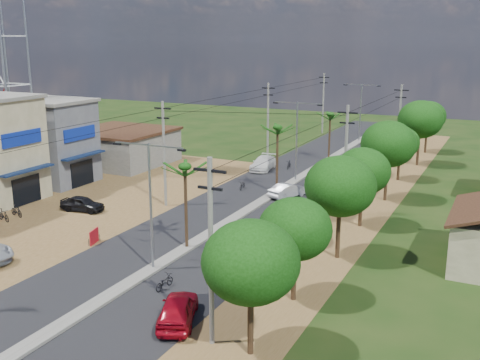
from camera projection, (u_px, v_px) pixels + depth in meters
The scene contains 35 objects.
ground at pixel (153, 270), 34.93m from camera, with size 160.00×160.00×0.00m, color black.
road at pixel (254, 207), 47.98m from camera, with size 12.00×110.00×0.04m, color black.
median at pixel (268, 197), 50.57m from camera, with size 1.00×90.00×0.18m, color #605E56.
dirt_lot_west at pixel (62, 206), 48.30m from camera, with size 18.00×46.00×0.04m, color brown.
dirt_shoulder_east at pixel (352, 221), 44.34m from camera, with size 5.00×90.00×0.03m, color brown.
shophouse_grey at pixel (49, 141), 55.49m from camera, with size 9.00×6.40×8.30m.
low_shed at pixel (121, 147), 64.32m from camera, with size 10.40×10.40×3.95m.
tree_east_a at pixel (251, 262), 24.55m from camera, with size 4.40×4.40×6.37m.
tree_east_b at pixel (295, 229), 29.95m from camera, with size 4.00×4.00×5.83m.
tree_east_c at pixel (340, 186), 35.68m from camera, with size 4.60×4.60×6.83m.
tree_east_d at pixel (363, 171), 42.03m from camera, with size 4.20×4.20×6.13m.
tree_east_e at pixel (388, 144), 48.72m from camera, with size 4.80×4.80×7.14m.
tree_east_f at pixel (400, 143), 56.15m from camera, with size 3.80×3.80×5.52m.
tree_east_g at pixel (420, 120), 62.53m from camera, with size 5.00×5.00×7.38m.
tree_east_h at pixel (428, 116), 69.76m from camera, with size 4.40×4.40×6.52m.
palm_median_near at pixel (185, 170), 37.06m from camera, with size 2.00×2.00×6.15m.
palm_median_mid at pixel (278, 130), 50.89m from camera, with size 2.00×2.00×6.55m.
palm_median_far at pixel (330, 116), 64.97m from camera, with size 2.00×2.00×5.85m.
streetlight_near at pixel (150, 196), 33.76m from camera, with size 5.10×0.18×8.00m.
streetlight_mid at pixel (297, 134), 55.52m from camera, with size 5.10×0.18×8.00m.
streetlight_far at pixel (361, 108), 77.27m from camera, with size 5.10×0.18×8.00m.
utility_pole_w_b at pixel (164, 152), 47.20m from camera, with size 1.60×0.24×9.00m.
utility_pole_w_c at pixel (268, 119), 66.35m from camera, with size 1.60×0.24×9.00m.
utility_pole_w_d at pixel (323, 102), 84.62m from camera, with size 1.60×0.24×9.00m.
utility_pole_e_a at pixel (211, 249), 25.34m from camera, with size 1.60×0.24×9.00m.
utility_pole_e_b at pixel (346, 159), 44.48m from camera, with size 1.60×0.24×9.00m.
utility_pole_e_c at pixel (399, 123), 63.63m from camera, with size 1.60×0.24×9.00m.
car_red_near at pixel (178, 310), 28.23m from camera, with size 1.72×4.28×1.46m, color maroon.
car_silver_mid at pixel (288, 191), 50.72m from camera, with size 1.36×3.89×1.28m, color #A4A7AC.
car_white_far at pixel (263, 164), 61.44m from camera, with size 1.99×4.91×1.42m, color silver.
car_parked_dark at pixel (82, 204), 46.64m from camera, with size 1.49×3.71×1.26m, color black.
moto_rider_east at pixel (164, 283), 32.15m from camera, with size 0.55×1.56×0.82m, color black.
moto_rider_west_a at pixel (243, 185), 53.49m from camera, with size 0.53×1.53×0.80m, color black.
moto_rider_west_b at pixel (289, 165), 61.90m from camera, with size 0.44×1.57×0.94m, color black.
roadside_sign at pixel (94, 237), 39.26m from camera, with size 0.41×1.24×1.05m.
Camera 1 is at (19.18, -26.78, 13.98)m, focal length 42.00 mm.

